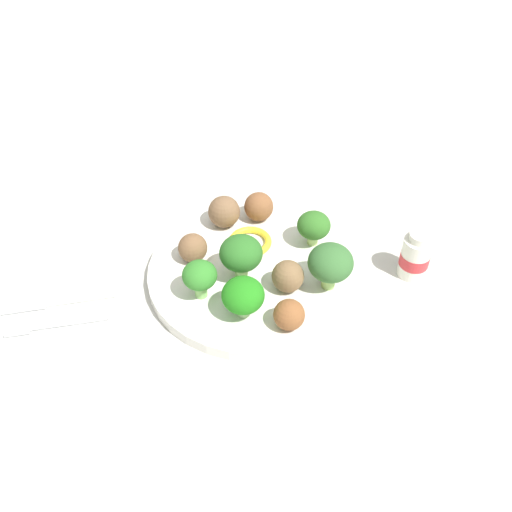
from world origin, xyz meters
TOP-DOWN VIEW (x-y plane):
  - ground_plane at (0.00, 0.00)m, footprint 4.00×4.00m
  - plate at (0.00, 0.00)m, footprint 0.28×0.28m
  - broccoli_floret_mid_left at (0.07, 0.04)m, footprint 0.04×0.04m
  - broccoli_floret_mid_right at (-0.08, -0.03)m, footprint 0.04×0.04m
  - broccoli_floret_front_right at (-0.08, 0.05)m, footprint 0.06×0.06m
  - broccoli_floret_center at (0.03, 0.08)m, footprint 0.05×0.05m
  - broccoli_floret_back_right at (0.02, 0.01)m, footprint 0.05×0.05m
  - meatball_front_right at (0.03, -0.09)m, footprint 0.04×0.04m
  - meatball_back_right at (0.08, -0.03)m, footprint 0.04×0.04m
  - meatball_mid_right at (-0.02, -0.10)m, footprint 0.04×0.04m
  - meatball_far_rim at (-0.02, 0.10)m, footprint 0.04×0.04m
  - meatball_mid_left at (-0.03, 0.04)m, footprint 0.04×0.04m
  - pepper_ring_mid_right at (0.00, -0.05)m, footprint 0.08×0.08m
  - napkin at (0.25, 0.02)m, footprint 0.17×0.13m
  - fork at (0.26, 0.04)m, footprint 0.12×0.02m
  - knife at (0.26, 0.01)m, footprint 0.15×0.02m
  - yogurt_bottle at (-0.20, 0.03)m, footprint 0.04×0.04m

SIDE VIEW (x-z plane):
  - ground_plane at x=0.00m, z-range 0.00..0.00m
  - napkin at x=0.25m, z-range 0.00..0.01m
  - knife at x=0.26m, z-range 0.00..0.01m
  - fork at x=0.26m, z-range 0.00..0.01m
  - plate at x=0.00m, z-range 0.00..0.02m
  - pepper_ring_mid_right at x=0.00m, z-range 0.02..0.03m
  - yogurt_bottle at x=-0.20m, z-range 0.00..0.06m
  - meatball_far_rim at x=-0.02m, z-range 0.02..0.05m
  - meatball_back_right at x=0.08m, z-range 0.02..0.05m
  - meatball_mid_left at x=-0.03m, z-range 0.02..0.06m
  - meatball_mid_right at x=-0.02m, z-range 0.02..0.06m
  - meatball_front_right at x=0.03m, z-range 0.02..0.06m
  - broccoli_floret_mid_right at x=-0.08m, z-range 0.02..0.07m
  - broccoli_floret_center at x=0.03m, z-range 0.02..0.07m
  - broccoli_floret_mid_left at x=0.07m, z-range 0.02..0.07m
  - broccoli_floret_back_right at x=0.02m, z-range 0.02..0.08m
  - broccoli_floret_front_right at x=-0.08m, z-range 0.02..0.09m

